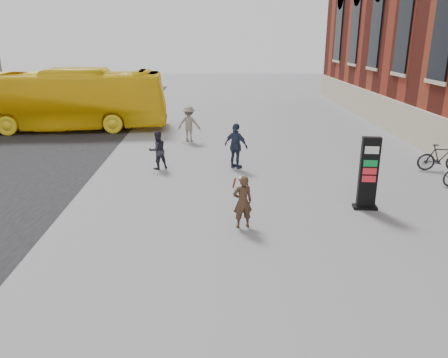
{
  "coord_description": "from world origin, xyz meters",
  "views": [
    {
      "loc": [
        -0.41,
        -11.31,
        5.15
      ],
      "look_at": [
        -0.07,
        0.9,
        1.1
      ],
      "focal_mm": 35.0,
      "sensor_mm": 36.0,
      "label": 1
    }
  ],
  "objects_px": {
    "info_pylon": "(368,174)",
    "pedestrian_a": "(158,150)",
    "bus": "(56,100)",
    "pedestrian_b": "(189,124)",
    "bike_7": "(441,158)",
    "pedestrian_c": "(236,146)",
    "woman": "(243,201)"
  },
  "relations": [
    {
      "from": "woman",
      "to": "bus",
      "type": "bearing_deg",
      "value": -67.8
    },
    {
      "from": "woman",
      "to": "pedestrian_b",
      "type": "xyz_separation_m",
      "value": [
        -1.97,
        10.46,
        0.12
      ]
    },
    {
      "from": "pedestrian_b",
      "to": "bus",
      "type": "bearing_deg",
      "value": -10.11
    },
    {
      "from": "woman",
      "to": "pedestrian_c",
      "type": "xyz_separation_m",
      "value": [
        0.13,
        5.71,
        0.14
      ]
    },
    {
      "from": "pedestrian_c",
      "to": "bike_7",
      "type": "height_order",
      "value": "pedestrian_c"
    },
    {
      "from": "pedestrian_c",
      "to": "pedestrian_b",
      "type": "bearing_deg",
      "value": -28.86
    },
    {
      "from": "bus",
      "to": "pedestrian_b",
      "type": "bearing_deg",
      "value": -115.62
    },
    {
      "from": "info_pylon",
      "to": "pedestrian_b",
      "type": "distance_m",
      "value": 10.91
    },
    {
      "from": "pedestrian_b",
      "to": "bike_7",
      "type": "relative_size",
      "value": 1.0
    },
    {
      "from": "info_pylon",
      "to": "bike_7",
      "type": "xyz_separation_m",
      "value": [
        4.27,
        3.83,
        -0.59
      ]
    },
    {
      "from": "info_pylon",
      "to": "bus",
      "type": "height_order",
      "value": "bus"
    },
    {
      "from": "bus",
      "to": "pedestrian_c",
      "type": "distance_m",
      "value": 12.41
    },
    {
      "from": "info_pylon",
      "to": "pedestrian_a",
      "type": "bearing_deg",
      "value": 154.63
    },
    {
      "from": "pedestrian_b",
      "to": "pedestrian_c",
      "type": "relative_size",
      "value": 0.98
    },
    {
      "from": "info_pylon",
      "to": "pedestrian_c",
      "type": "bearing_deg",
      "value": 137.81
    },
    {
      "from": "bus",
      "to": "pedestrian_b",
      "type": "relative_size",
      "value": 6.77
    },
    {
      "from": "bus",
      "to": "pedestrian_a",
      "type": "xyz_separation_m",
      "value": [
        6.49,
        -7.78,
        -0.92
      ]
    },
    {
      "from": "bus",
      "to": "bike_7",
      "type": "distance_m",
      "value": 19.61
    },
    {
      "from": "pedestrian_a",
      "to": "bike_7",
      "type": "relative_size",
      "value": 0.86
    },
    {
      "from": "pedestrian_b",
      "to": "info_pylon",
      "type": "bearing_deg",
      "value": 134.54
    },
    {
      "from": "info_pylon",
      "to": "woman",
      "type": "xyz_separation_m",
      "value": [
        -3.91,
        -1.27,
        -0.35
      ]
    },
    {
      "from": "pedestrian_a",
      "to": "woman",
      "type": "bearing_deg",
      "value": 87.38
    },
    {
      "from": "pedestrian_a",
      "to": "pedestrian_b",
      "type": "relative_size",
      "value": 0.85
    },
    {
      "from": "pedestrian_c",
      "to": "info_pylon",
      "type": "bearing_deg",
      "value": 167.7
    },
    {
      "from": "woman",
      "to": "bus",
      "type": "relative_size",
      "value": 0.13
    },
    {
      "from": "woman",
      "to": "bike_7",
      "type": "xyz_separation_m",
      "value": [
        8.19,
        5.1,
        -0.24
      ]
    },
    {
      "from": "bus",
      "to": "pedestrian_a",
      "type": "height_order",
      "value": "bus"
    },
    {
      "from": "pedestrian_a",
      "to": "bike_7",
      "type": "height_order",
      "value": "pedestrian_a"
    },
    {
      "from": "info_pylon",
      "to": "bike_7",
      "type": "height_order",
      "value": "info_pylon"
    },
    {
      "from": "bus",
      "to": "pedestrian_a",
      "type": "distance_m",
      "value": 10.18
    },
    {
      "from": "bus",
      "to": "pedestrian_a",
      "type": "relative_size",
      "value": 7.92
    },
    {
      "from": "woman",
      "to": "pedestrian_a",
      "type": "relative_size",
      "value": 0.99
    }
  ]
}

